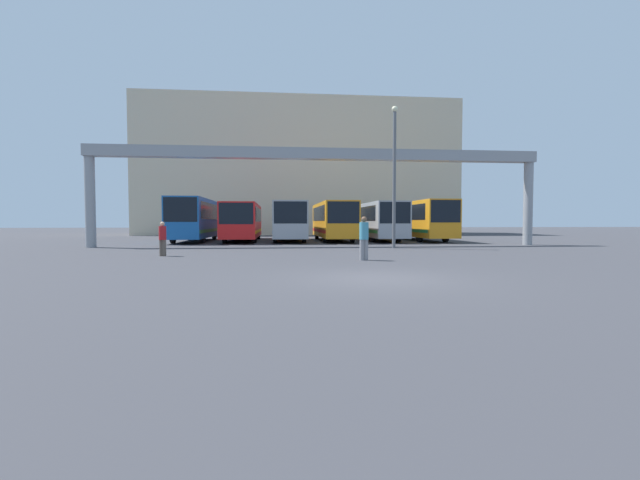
{
  "coord_description": "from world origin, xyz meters",
  "views": [
    {
      "loc": [
        -2.77,
        -11.7,
        1.61
      ],
      "look_at": [
        0.2,
        17.88,
        0.3
      ],
      "focal_mm": 24.0,
      "sensor_mm": 36.0,
      "label": 1
    }
  ],
  "objects_px": {
    "bus_slot_4": "(375,219)",
    "pedestrian_near_right": "(364,237)",
    "bus_slot_0": "(195,217)",
    "pedestrian_mid_right": "(163,238)",
    "bus_slot_2": "(289,219)",
    "bus_slot_3": "(333,219)",
    "bus_slot_5": "(419,218)",
    "bus_slot_1": "(243,220)",
    "lamp_post": "(394,171)"
  },
  "relations": [
    {
      "from": "bus_slot_0",
      "to": "lamp_post",
      "type": "height_order",
      "value": "lamp_post"
    },
    {
      "from": "bus_slot_1",
      "to": "bus_slot_2",
      "type": "xyz_separation_m",
      "value": [
        3.7,
        -0.82,
        0.06
      ]
    },
    {
      "from": "bus_slot_1",
      "to": "pedestrian_near_right",
      "type": "distance_m",
      "value": 19.3
    },
    {
      "from": "bus_slot_4",
      "to": "lamp_post",
      "type": "bearing_deg",
      "value": -97.25
    },
    {
      "from": "pedestrian_mid_right",
      "to": "lamp_post",
      "type": "height_order",
      "value": "lamp_post"
    },
    {
      "from": "bus_slot_5",
      "to": "bus_slot_3",
      "type": "bearing_deg",
      "value": -178.02
    },
    {
      "from": "bus_slot_3",
      "to": "bus_slot_0",
      "type": "bearing_deg",
      "value": -178.41
    },
    {
      "from": "bus_slot_3",
      "to": "pedestrian_mid_right",
      "type": "distance_m",
      "value": 17.89
    },
    {
      "from": "bus_slot_1",
      "to": "bus_slot_3",
      "type": "distance_m",
      "value": 7.41
    },
    {
      "from": "bus_slot_0",
      "to": "bus_slot_3",
      "type": "xyz_separation_m",
      "value": [
        11.11,
        0.31,
        -0.13
      ]
    },
    {
      "from": "bus_slot_1",
      "to": "bus_slot_5",
      "type": "height_order",
      "value": "bus_slot_5"
    },
    {
      "from": "bus_slot_4",
      "to": "pedestrian_near_right",
      "type": "height_order",
      "value": "bus_slot_4"
    },
    {
      "from": "bus_slot_2",
      "to": "pedestrian_mid_right",
      "type": "xyz_separation_m",
      "value": [
        -6.17,
        -14.42,
        -0.93
      ]
    },
    {
      "from": "bus_slot_1",
      "to": "bus_slot_4",
      "type": "height_order",
      "value": "bus_slot_4"
    },
    {
      "from": "bus_slot_4",
      "to": "pedestrian_mid_right",
      "type": "height_order",
      "value": "bus_slot_4"
    },
    {
      "from": "bus_slot_3",
      "to": "bus_slot_5",
      "type": "height_order",
      "value": "bus_slot_5"
    },
    {
      "from": "bus_slot_5",
      "to": "lamp_post",
      "type": "xyz_separation_m",
      "value": [
        -5.09,
        -10.46,
        2.7
      ]
    },
    {
      "from": "bus_slot_4",
      "to": "lamp_post",
      "type": "relative_size",
      "value": 1.49
    },
    {
      "from": "bus_slot_1",
      "to": "bus_slot_2",
      "type": "height_order",
      "value": "bus_slot_2"
    },
    {
      "from": "bus_slot_4",
      "to": "lamp_post",
      "type": "distance_m",
      "value": 11.31
    },
    {
      "from": "bus_slot_4",
      "to": "pedestrian_near_right",
      "type": "relative_size",
      "value": 6.95
    },
    {
      "from": "bus_slot_2",
      "to": "lamp_post",
      "type": "bearing_deg",
      "value": -58.28
    },
    {
      "from": "pedestrian_mid_right",
      "to": "bus_slot_5",
      "type": "bearing_deg",
      "value": 59.15
    },
    {
      "from": "bus_slot_0",
      "to": "bus_slot_1",
      "type": "distance_m",
      "value": 3.77
    },
    {
      "from": "bus_slot_2",
      "to": "bus_slot_1",
      "type": "bearing_deg",
      "value": 167.47
    },
    {
      "from": "pedestrian_near_right",
      "to": "pedestrian_mid_right",
      "type": "height_order",
      "value": "pedestrian_near_right"
    },
    {
      "from": "bus_slot_4",
      "to": "pedestrian_near_right",
      "type": "bearing_deg",
      "value": -104.43
    },
    {
      "from": "bus_slot_1",
      "to": "bus_slot_4",
      "type": "xyz_separation_m",
      "value": [
        11.11,
        0.31,
        0.06
      ]
    },
    {
      "from": "bus_slot_0",
      "to": "pedestrian_mid_right",
      "type": "relative_size",
      "value": 6.66
    },
    {
      "from": "pedestrian_near_right",
      "to": "bus_slot_4",
      "type": "bearing_deg",
      "value": 62.91
    },
    {
      "from": "bus_slot_2",
      "to": "pedestrian_mid_right",
      "type": "bearing_deg",
      "value": -113.16
    },
    {
      "from": "bus_slot_0",
      "to": "pedestrian_mid_right",
      "type": "xyz_separation_m",
      "value": [
        1.24,
        -14.58,
        -1.07
      ]
    },
    {
      "from": "bus_slot_4",
      "to": "bus_slot_2",
      "type": "bearing_deg",
      "value": -171.27
    },
    {
      "from": "bus_slot_0",
      "to": "bus_slot_3",
      "type": "relative_size",
      "value": 0.94
    },
    {
      "from": "bus_slot_0",
      "to": "bus_slot_2",
      "type": "xyz_separation_m",
      "value": [
        7.4,
        -0.16,
        -0.14
      ]
    },
    {
      "from": "pedestrian_mid_right",
      "to": "lamp_post",
      "type": "relative_size",
      "value": 0.19
    },
    {
      "from": "bus_slot_5",
      "to": "pedestrian_mid_right",
      "type": "xyz_separation_m",
      "value": [
        -17.27,
        -15.14,
        -1.02
      ]
    },
    {
      "from": "bus_slot_5",
      "to": "pedestrian_mid_right",
      "type": "height_order",
      "value": "bus_slot_5"
    },
    {
      "from": "bus_slot_1",
      "to": "bus_slot_5",
      "type": "relative_size",
      "value": 1.02
    },
    {
      "from": "bus_slot_2",
      "to": "pedestrian_near_right",
      "type": "relative_size",
      "value": 5.69
    },
    {
      "from": "bus_slot_3",
      "to": "lamp_post",
      "type": "relative_size",
      "value": 1.33
    },
    {
      "from": "bus_slot_3",
      "to": "pedestrian_mid_right",
      "type": "relative_size",
      "value": 7.05
    },
    {
      "from": "pedestrian_near_right",
      "to": "pedestrian_mid_right",
      "type": "xyz_separation_m",
      "value": [
        -8.8,
        2.97,
        -0.11
      ]
    },
    {
      "from": "bus_slot_1",
      "to": "lamp_post",
      "type": "distance_m",
      "value": 14.63
    },
    {
      "from": "bus_slot_2",
      "to": "bus_slot_5",
      "type": "bearing_deg",
      "value": 3.74
    },
    {
      "from": "bus_slot_4",
      "to": "pedestrian_near_right",
      "type": "xyz_separation_m",
      "value": [
        -4.77,
        -18.53,
        -0.82
      ]
    },
    {
      "from": "bus_slot_0",
      "to": "pedestrian_near_right",
      "type": "relative_size",
      "value": 5.87
    },
    {
      "from": "bus_slot_0",
      "to": "bus_slot_5",
      "type": "relative_size",
      "value": 0.9
    },
    {
      "from": "pedestrian_mid_right",
      "to": "bus_slot_3",
      "type": "bearing_deg",
      "value": 74.37
    },
    {
      "from": "bus_slot_0",
      "to": "bus_slot_4",
      "type": "relative_size",
      "value": 0.84
    }
  ]
}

